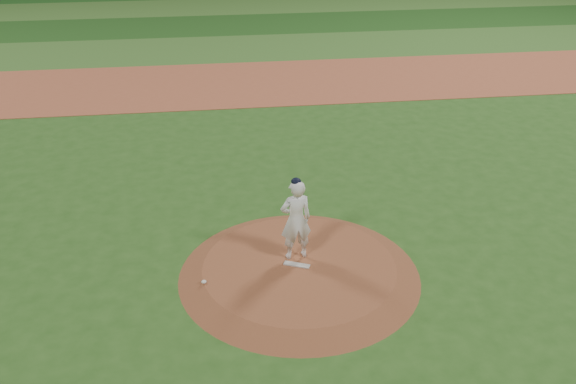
{
  "coord_description": "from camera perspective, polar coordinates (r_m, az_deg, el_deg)",
  "views": [
    {
      "loc": [
        -1.81,
        -11.95,
        8.52
      ],
      "look_at": [
        0.0,
        2.0,
        1.1
      ],
      "focal_mm": 40.0,
      "sensor_mm": 36.0,
      "label": 1
    }
  ],
  "objects": [
    {
      "name": "outfield_stripe_0",
      "position": [
        32.63,
        -4.06,
        12.63
      ],
      "size": [
        70.0,
        5.0,
        0.02
      ],
      "primitive_type": "cube",
      "color": "#366525",
      "rests_on": "ground"
    },
    {
      "name": "outfield_stripe_2",
      "position": [
        42.35,
        -4.99,
        16.13
      ],
      "size": [
        70.0,
        5.0,
        0.02
      ],
      "primitive_type": "cube",
      "color": "#396926",
      "rests_on": "ground"
    },
    {
      "name": "infield_dirt_band",
      "position": [
        27.37,
        -3.28,
        9.66
      ],
      "size": [
        70.0,
        6.0,
        0.02
      ],
      "primitive_type": "cube",
      "color": "#9C4D30",
      "rests_on": "ground"
    },
    {
      "name": "pitchers_mound",
      "position": [
        14.72,
        1.01,
        -6.98
      ],
      "size": [
        5.5,
        5.5,
        0.25
      ],
      "primitive_type": "cone",
      "color": "brown",
      "rests_on": "ground"
    },
    {
      "name": "rosin_bag",
      "position": [
        14.21,
        -7.48,
        -7.92
      ],
      "size": [
        0.11,
        0.11,
        0.06
      ],
      "primitive_type": "ellipsoid",
      "color": "silver",
      "rests_on": "pitchers_mound"
    },
    {
      "name": "ground",
      "position": [
        14.79,
        1.01,
        -7.38
      ],
      "size": [
        120.0,
        120.0,
        0.0
      ],
      "primitive_type": "plane",
      "color": "#28531B",
      "rests_on": "ground"
    },
    {
      "name": "pitching_rubber",
      "position": [
        14.65,
        0.79,
        -6.48
      ],
      "size": [
        0.61,
        0.38,
        0.03
      ],
      "primitive_type": "cube",
      "rotation": [
        0.0,
        0.0,
        -0.41
      ],
      "color": "beige",
      "rests_on": "pitchers_mound"
    },
    {
      "name": "pitcher_on_mound",
      "position": [
        14.43,
        0.7,
        -2.44
      ],
      "size": [
        0.79,
        0.58,
        2.04
      ],
      "color": "white",
      "rests_on": "pitchers_mound"
    },
    {
      "name": "outfield_stripe_1",
      "position": [
        37.47,
        -4.58,
        14.61
      ],
      "size": [
        70.0,
        5.0,
        0.02
      ],
      "primitive_type": "cube",
      "color": "#1C4717",
      "rests_on": "ground"
    }
  ]
}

